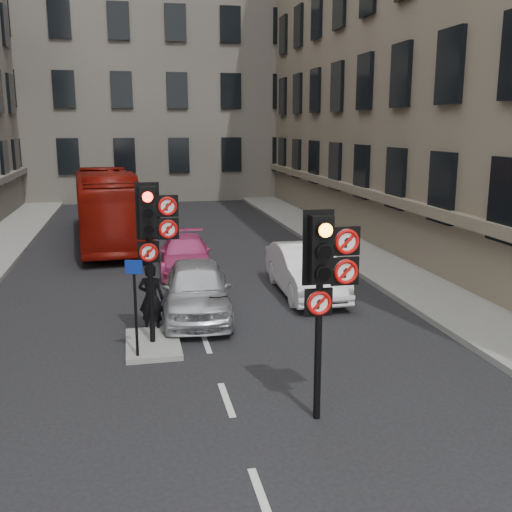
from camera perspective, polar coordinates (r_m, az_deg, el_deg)
name	(u,v)px	position (r m, az deg, el deg)	size (l,w,h in m)	color
ground	(247,458)	(9.50, -0.82, -18.69)	(120.00, 120.00, 0.00)	black
pavement_right	(377,259)	(22.35, 11.48, -0.32)	(3.00, 50.00, 0.16)	gray
centre_island	(153,344)	(13.87, -9.78, -8.24)	(1.20, 2.00, 0.12)	gray
building_far	(146,52)	(46.30, -10.43, 18.52)	(30.00, 14.00, 20.00)	gray
signal_near	(325,271)	(9.76, 6.60, -1.46)	(0.91, 0.40, 3.58)	black
signal_far	(153,229)	(13.17, -9.83, 2.59)	(0.91, 0.40, 3.58)	black
car_silver	(197,289)	(15.64, -5.66, -3.15)	(1.72, 4.28, 1.46)	#B1B3B9
car_white	(306,270)	(17.65, 4.74, -1.34)	(1.54, 4.41, 1.45)	white
car_pink	(186,254)	(20.43, -6.72, 0.14)	(1.68, 4.13, 1.20)	#C03876
bus_red	(108,207)	(26.31, -13.89, 4.57)	(2.49, 10.66, 2.97)	maroon
motorcycle	(217,309)	(14.80, -3.77, -5.05)	(0.45, 1.58, 0.95)	black
motorcyclist	(151,298)	(14.57, -9.95, -3.97)	(0.62, 0.40, 1.69)	black
info_sign	(135,295)	(12.65, -11.45, -3.63)	(0.35, 0.15, 2.09)	black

